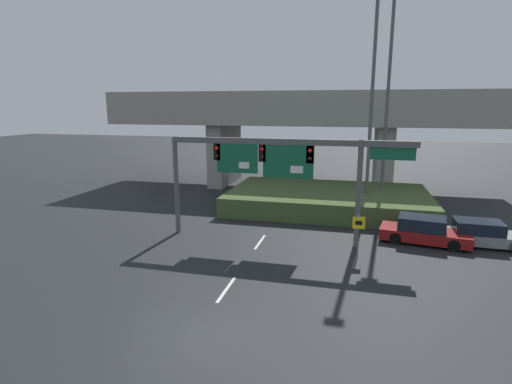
# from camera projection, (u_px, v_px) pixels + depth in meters

# --- Properties ---
(ground_plane) EXTENTS (160.00, 160.00, 0.00)m
(ground_plane) POSITION_uv_depth(u_px,v_px,m) (194.00, 335.00, 13.28)
(ground_plane) COLOR black
(lane_markings) EXTENTS (0.14, 20.54, 0.01)m
(lane_markings) POSITION_uv_depth(u_px,v_px,m) (271.00, 226.00, 25.15)
(lane_markings) COLOR silver
(lane_markings) RESTS_ON ground
(signal_gantry) EXTENTS (13.36, 0.44, 5.72)m
(signal_gantry) POSITION_uv_depth(u_px,v_px,m) (277.00, 160.00, 21.64)
(signal_gantry) COLOR #515456
(signal_gantry) RESTS_ON ground
(speed_limit_sign) EXTENTS (0.60, 0.11, 2.18)m
(speed_limit_sign) POSITION_uv_depth(u_px,v_px,m) (358.00, 231.00, 19.66)
(speed_limit_sign) COLOR #4C4C4C
(speed_limit_sign) RESTS_ON ground
(highway_light_pole_near) EXTENTS (0.70, 0.36, 14.93)m
(highway_light_pole_near) POSITION_uv_depth(u_px,v_px,m) (387.00, 100.00, 28.50)
(highway_light_pole_near) COLOR #515456
(highway_light_pole_near) RESTS_ON ground
(highway_light_pole_far) EXTENTS (0.70, 0.36, 17.18)m
(highway_light_pole_far) POSITION_uv_depth(u_px,v_px,m) (373.00, 83.00, 26.90)
(highway_light_pole_far) COLOR #515456
(highway_light_pole_far) RESTS_ON ground
(overpass_bridge) EXTENTS (34.59, 8.07, 8.65)m
(overpass_bridge) POSITION_uv_depth(u_px,v_px,m) (301.00, 120.00, 36.27)
(overpass_bridge) COLOR gray
(overpass_bridge) RESTS_ON ground
(grass_embankment) EXTENTS (14.23, 8.83, 1.34)m
(grass_embankment) POSITION_uv_depth(u_px,v_px,m) (328.00, 200.00, 29.42)
(grass_embankment) COLOR #42562D
(grass_embankment) RESTS_ON ground
(parked_sedan_near_right) EXTENTS (4.94, 2.68, 1.46)m
(parked_sedan_near_right) POSITION_uv_depth(u_px,v_px,m) (424.00, 231.00, 22.06)
(parked_sedan_near_right) COLOR maroon
(parked_sedan_near_right) RESTS_ON ground
(parked_sedan_mid_right) EXTENTS (4.65, 1.96, 1.37)m
(parked_sedan_mid_right) POSITION_uv_depth(u_px,v_px,m) (480.00, 234.00, 21.67)
(parked_sedan_mid_right) COLOR gray
(parked_sedan_mid_right) RESTS_ON ground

